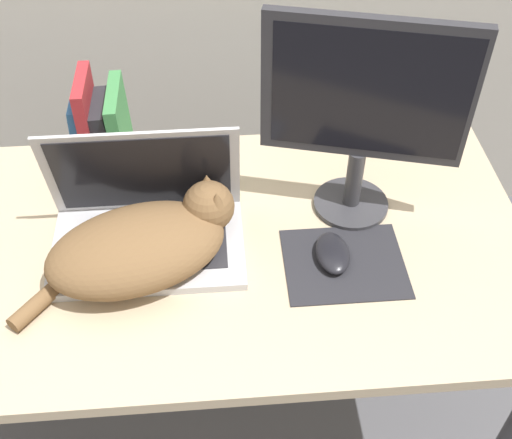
{
  "coord_description": "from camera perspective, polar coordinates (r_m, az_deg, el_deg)",
  "views": [
    {
      "loc": [
        0.05,
        -0.56,
        1.74
      ],
      "look_at": [
        0.12,
        0.33,
        0.86
      ],
      "focal_mm": 45.0,
      "sensor_mm": 36.0,
      "label": 1
    }
  ],
  "objects": [
    {
      "name": "cat",
      "position": [
        1.28,
        -9.91,
        -2.17
      ],
      "size": [
        0.44,
        0.32,
        0.15
      ],
      "color": "brown",
      "rests_on": "desk"
    },
    {
      "name": "computer_mouse",
      "position": [
        1.32,
        6.83,
        -2.97
      ],
      "size": [
        0.07,
        0.11,
        0.03
      ],
      "color": "black",
      "rests_on": "mousepad"
    },
    {
      "name": "mousepad",
      "position": [
        1.32,
        7.84,
        -3.87
      ],
      "size": [
        0.24,
        0.2,
        0.0
      ],
      "color": "#232328",
      "rests_on": "desk"
    },
    {
      "name": "laptop",
      "position": [
        1.34,
        -9.69,
        -0.49
      ],
      "size": [
        0.39,
        0.24,
        0.25
      ],
      "color": "#B7B7BC",
      "rests_on": "desk"
    },
    {
      "name": "external_monitor",
      "position": [
        1.28,
        9.62,
        9.71
      ],
      "size": [
        0.4,
        0.16,
        0.45
      ],
      "color": "#333338",
      "rests_on": "desk"
    },
    {
      "name": "desk",
      "position": [
        1.41,
        -5.11,
        -4.3
      ],
      "size": [
        1.41,
        0.73,
        0.76
      ],
      "color": "tan",
      "rests_on": "ground_plane"
    },
    {
      "name": "book_row",
      "position": [
        1.48,
        -13.47,
        7.35
      ],
      "size": [
        0.12,
        0.17,
        0.26
      ],
      "color": "#285B93",
      "rests_on": "desk"
    }
  ]
}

